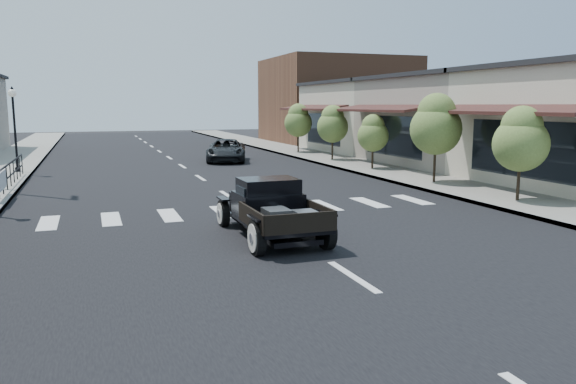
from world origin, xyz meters
name	(u,v)px	position (x,y,z in m)	size (l,w,h in m)	color
ground	(296,241)	(0.00, 0.00, 0.00)	(120.00, 120.00, 0.00)	black
road	(189,171)	(0.00, 15.00, 0.01)	(14.00, 80.00, 0.02)	black
road_markings	(210,185)	(0.00, 10.00, 0.00)	(12.00, 60.00, 0.06)	silver
sidewalk_right	(348,163)	(8.50, 15.00, 0.07)	(3.00, 80.00, 0.15)	gray
storefront_mid	(476,122)	(15.00, 13.00, 2.25)	(10.00, 9.00, 4.50)	#A09586
storefront_far	(391,118)	(15.00, 22.00, 2.25)	(10.00, 9.00, 4.50)	beige
far_building_right	(337,101)	(15.50, 32.00, 3.50)	(11.00, 10.00, 7.00)	brown
railing	(7,176)	(-7.30, 10.00, 0.65)	(0.08, 10.00, 1.00)	black
banner	(1,189)	(-7.22, 8.00, 0.45)	(0.04, 2.20, 0.60)	silver
lamp_post_c	(15,129)	(-7.60, 16.00, 2.06)	(0.36, 0.36, 3.83)	black
small_tree_a	(520,155)	(8.30, 2.17, 1.58)	(1.72, 1.72, 2.87)	#5A7134
small_tree_b	(435,139)	(8.30, 6.78, 1.82)	(2.00, 2.00, 3.33)	#5A7134
small_tree_c	(373,142)	(8.30, 11.93, 1.39)	(1.48, 1.48, 2.47)	#5A7134
small_tree_d	(332,133)	(8.30, 16.67, 1.60)	(1.74, 1.74, 2.89)	#5A7134
small_tree_e	(298,129)	(8.30, 22.12, 1.64)	(1.79, 1.79, 2.98)	#5A7134
hotrod_pickup	(271,208)	(-0.47, 0.49, 0.72)	(1.95, 4.18, 1.45)	black
second_car	(226,151)	(2.74, 18.72, 0.62)	(2.06, 4.47, 1.24)	black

